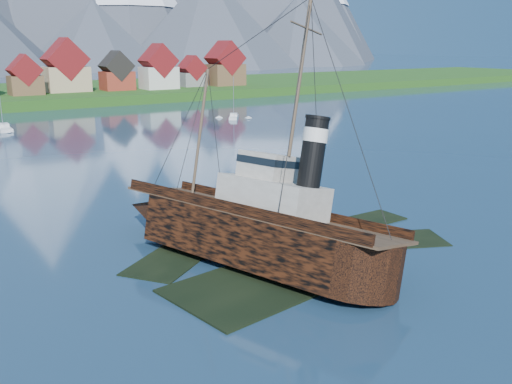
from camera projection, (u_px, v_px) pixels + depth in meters
ground at (292, 263)px, 49.43m from camera, size 1400.00×1400.00×0.00m
shoal at (293, 255)px, 52.20m from camera, size 31.71×21.24×1.14m
tugboat_wreck at (241, 225)px, 49.88m from camera, size 6.97×30.03×23.80m
sailboat_d at (234, 117)px, 144.03m from camera, size 6.19×7.60×10.80m
sailboat_e at (3, 129)px, 124.87m from camera, size 2.95×10.28×11.82m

